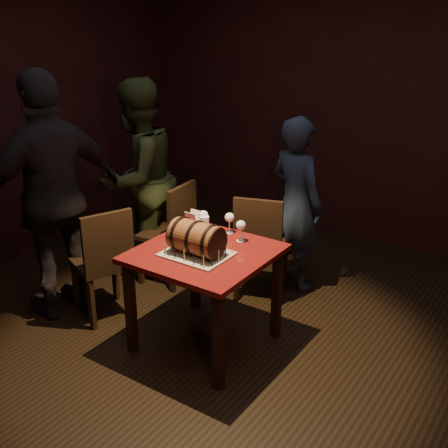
# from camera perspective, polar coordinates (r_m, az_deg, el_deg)

# --- Properties ---
(room_shell) EXTENTS (5.04, 5.04, 2.80)m
(room_shell) POSITION_cam_1_polar(r_m,az_deg,el_deg) (3.69, -0.85, 6.36)
(room_shell) COLOR black
(room_shell) RESTS_ON ground
(pub_table) EXTENTS (0.90, 0.90, 0.75)m
(pub_table) POSITION_cam_1_polar(r_m,az_deg,el_deg) (3.98, -1.97, -4.20)
(pub_table) COLOR #510D0E
(pub_table) RESTS_ON ground
(cake_board) EXTENTS (0.45, 0.35, 0.01)m
(cake_board) POSITION_cam_1_polar(r_m,az_deg,el_deg) (3.87, -2.78, -3.08)
(cake_board) COLOR #A79986
(cake_board) RESTS_ON pub_table
(barrel_cake) EXTENTS (0.41, 0.25, 0.25)m
(barrel_cake) POSITION_cam_1_polar(r_m,az_deg,el_deg) (3.82, -2.82, -1.43)
(barrel_cake) COLOR brown
(barrel_cake) RESTS_ON cake_board
(birthday_candles) EXTENTS (0.40, 0.30, 0.09)m
(birthday_candles) POSITION_cam_1_polar(r_m,az_deg,el_deg) (3.85, -2.79, -2.44)
(birthday_candles) COLOR #F1EA90
(birthday_candles) RESTS_ON cake_board
(wine_glass_left) EXTENTS (0.07, 0.07, 0.16)m
(wine_glass_left) POSITION_cam_1_polar(r_m,az_deg,el_deg) (4.23, -2.10, 0.81)
(wine_glass_left) COLOR silver
(wine_glass_left) RESTS_ON pub_table
(wine_glass_mid) EXTENTS (0.07, 0.07, 0.16)m
(wine_glass_mid) POSITION_cam_1_polar(r_m,az_deg,el_deg) (4.18, 0.56, 0.57)
(wine_glass_mid) COLOR silver
(wine_glass_mid) RESTS_ON pub_table
(wine_glass_right) EXTENTS (0.07, 0.07, 0.16)m
(wine_glass_right) POSITION_cam_1_polar(r_m,az_deg,el_deg) (4.04, 1.72, -0.23)
(wine_glass_right) COLOR silver
(wine_glass_right) RESTS_ON pub_table
(pint_of_ale) EXTENTS (0.07, 0.07, 0.15)m
(pint_of_ale) POSITION_cam_1_polar(r_m,az_deg,el_deg) (4.16, -1.99, -0.24)
(pint_of_ale) COLOR silver
(pint_of_ale) RESTS_ON pub_table
(menu_card) EXTENTS (0.10, 0.05, 0.13)m
(menu_card) POSITION_cam_1_polar(r_m,az_deg,el_deg) (4.31, -3.16, 0.45)
(menu_card) COLOR white
(menu_card) RESTS_ON pub_table
(chair_back) EXTENTS (0.50, 0.50, 0.93)m
(chair_back) POSITION_cam_1_polar(r_m,az_deg,el_deg) (4.64, 3.66, -1.88)
(chair_back) COLOR black
(chair_back) RESTS_ON ground
(chair_left_rear) EXTENTS (0.44, 0.44, 0.93)m
(chair_left_rear) POSITION_cam_1_polar(r_m,az_deg,el_deg) (4.93, -5.18, -0.44)
(chair_left_rear) COLOR black
(chair_left_rear) RESTS_ON ground
(chair_left_front) EXTENTS (0.52, 0.52, 0.93)m
(chair_left_front) POSITION_cam_1_polar(r_m,az_deg,el_deg) (4.44, -12.01, -3.48)
(chair_left_front) COLOR black
(chair_left_front) RESTS_ON ground
(person_back) EXTENTS (0.64, 0.51, 1.52)m
(person_back) POSITION_cam_1_polar(r_m,az_deg,el_deg) (4.83, 7.32, 1.97)
(person_back) COLOR #1B2537
(person_back) RESTS_ON ground
(person_left_rear) EXTENTS (0.68, 0.87, 1.78)m
(person_left_rear) POSITION_cam_1_polar(r_m,az_deg,el_deg) (5.11, -8.71, 4.55)
(person_left_rear) COLOR #2F381C
(person_left_rear) RESTS_ON ground
(person_left_front) EXTENTS (0.71, 1.21, 1.95)m
(person_left_front) POSITION_cam_1_polar(r_m,az_deg,el_deg) (4.51, -16.86, 2.61)
(person_left_front) COLOR black
(person_left_front) RESTS_ON ground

